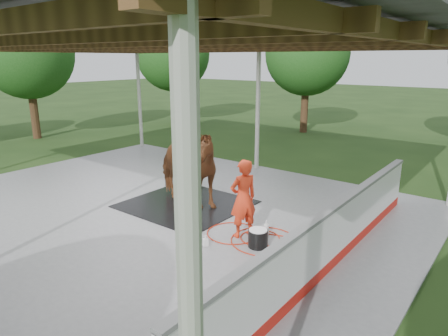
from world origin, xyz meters
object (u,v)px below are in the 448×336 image
Objects in this scene: dasher_board at (331,239)px; handler at (243,199)px; wash_bucket at (258,238)px; horse at (185,166)px.

handler is (-1.94, 0.14, 0.27)m from dasher_board.
handler reaches higher than dasher_board.
wash_bucket is at bearing 91.43° from handler.
dasher_board is at bearing 3.05° from wash_bucket.
dasher_board is 1.48m from wash_bucket.
wash_bucket is at bearing -176.95° from dasher_board.
handler is (2.18, -0.63, -0.17)m from horse.
handler is 0.84m from wash_bucket.
horse is at bearing 169.40° from dasher_board.
dasher_board is 3.50× the size of horse.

